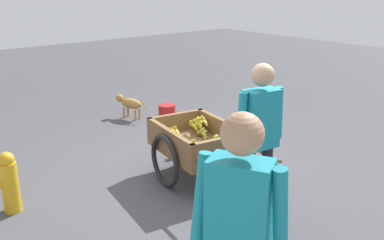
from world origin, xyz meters
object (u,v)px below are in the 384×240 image
at_px(fruit_cart, 196,144).
at_px(plastic_bucket, 167,112).
at_px(dog, 130,103).
at_px(fire_hydrant, 9,182).
at_px(cyclist_person, 239,230).
at_px(vendor_person, 260,131).

relative_size(fruit_cart, plastic_bucket, 5.83).
relative_size(fruit_cart, dog, 2.68).
bearing_deg(fire_hydrant, dog, -53.40).
bearing_deg(fire_hydrant, cyclist_person, -172.10).
relative_size(dog, fire_hydrant, 0.97).
relative_size(cyclist_person, plastic_bucket, 5.71).
relative_size(fruit_cart, vendor_person, 1.08).
relative_size(vendor_person, dog, 2.48).
bearing_deg(dog, fire_hydrant, 126.60).
xyz_separation_m(fruit_cart, plastic_bucket, (2.13, -1.11, -0.31)).
height_order(fruit_cart, vendor_person, vendor_person).
relative_size(dog, plastic_bucket, 2.17).
relative_size(fire_hydrant, plastic_bucket, 2.24).
height_order(cyclist_person, plastic_bucket, cyclist_person).
xyz_separation_m(fire_hydrant, plastic_bucket, (1.52, -3.13, -0.21)).
bearing_deg(dog, plastic_bucket, -133.73).
distance_m(dog, fire_hydrant, 3.31).
distance_m(vendor_person, fire_hydrant, 2.63).
xyz_separation_m(fruit_cart, cyclist_person, (-2.29, 1.62, 0.59)).
bearing_deg(dog, fruit_cart, 166.23).
bearing_deg(plastic_bucket, fruit_cart, 152.45).
bearing_deg(plastic_bucket, dog, 46.27).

